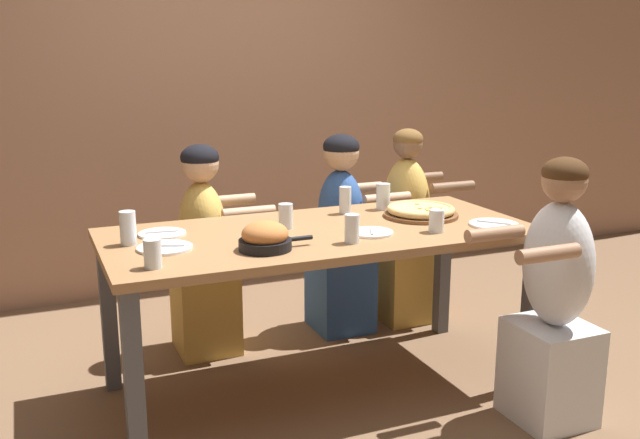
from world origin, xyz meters
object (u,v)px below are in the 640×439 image
drinking_glass_c (153,255)px  empty_plate_a (372,232)px  empty_plate_c (494,224)px  drinking_glass_g (436,222)px  diner_far_right (406,235)px  empty_plate_b (162,234)px  drinking_glass_b (286,218)px  drinking_glass_e (345,200)px  drinking_glass_a (352,231)px  drinking_glass_d (128,230)px  skillet_bowl (265,238)px  pizza_board_main (421,211)px  drinking_glass_f (383,198)px  empty_plate_d (165,248)px  diner_far_midright (341,241)px  diner_far_midleft (204,258)px  diner_near_right (554,304)px

drinking_glass_c → empty_plate_a: bearing=8.0°
empty_plate_c → drinking_glass_c: (-1.62, -0.06, 0.04)m
drinking_glass_g → diner_far_right: diner_far_right is taller
empty_plate_a → empty_plate_b: size_ratio=0.93×
drinking_glass_b → drinking_glass_e: 0.43m
empty_plate_a → drinking_glass_g: 0.30m
drinking_glass_a → drinking_glass_d: drinking_glass_d is taller
drinking_glass_c → diner_far_right: diner_far_right is taller
drinking_glass_c → drinking_glass_b: bearing=29.3°
skillet_bowl → pizza_board_main: bearing=17.0°
empty_plate_c → drinking_glass_f: drinking_glass_f is taller
empty_plate_d → drinking_glass_b: bearing=12.8°
diner_far_midright → empty_plate_d: bearing=-57.9°
empty_plate_b → pizza_board_main: bearing=-6.1°
empty_plate_a → empty_plate_c: size_ratio=0.85×
drinking_glass_f → drinking_glass_g: size_ratio=1.31×
drinking_glass_a → drinking_glass_b: 0.39m
drinking_glass_f → skillet_bowl: bearing=-148.4°
diner_far_right → empty_plate_c: bearing=-3.1°
pizza_board_main → diner_far_right: bearing=66.0°
empty_plate_a → drinking_glass_f: bearing=56.6°
pizza_board_main → diner_far_right: diner_far_right is taller
drinking_glass_c → diner_far_midright: diner_far_midright is taller
drinking_glass_e → diner_far_midright: size_ratio=0.12×
skillet_bowl → drinking_glass_e: size_ratio=2.32×
diner_far_midright → diner_far_midleft: 0.81m
drinking_glass_b → drinking_glass_g: (0.62, -0.32, -0.01)m
drinking_glass_e → diner_far_midleft: bearing=148.0°
diner_far_right → empty_plate_d: bearing=-65.4°
empty_plate_b → diner_far_right: (1.54, 0.48, -0.28)m
pizza_board_main → drinking_glass_d: drinking_glass_d is taller
drinking_glass_g → diner_far_midright: (-0.06, 0.91, -0.31)m
pizza_board_main → diner_near_right: 0.82m
drinking_glass_d → diner_far_midleft: 0.82m
drinking_glass_c → drinking_glass_f: drinking_glass_f is taller
diner_far_midleft → drinking_glass_a: bearing=24.7°
empty_plate_b → drinking_glass_d: bearing=-145.5°
drinking_glass_c → drinking_glass_g: 1.30m
drinking_glass_c → diner_far_right: (1.66, 0.97, -0.32)m
empty_plate_b → drinking_glass_a: (0.73, -0.46, 0.05)m
empty_plate_c → empty_plate_d: bearing=172.8°
empty_plate_c → diner_far_midleft: diner_far_midleft is taller
empty_plate_d → drinking_glass_e: drinking_glass_e is taller
diner_near_right → empty_plate_b: bearing=60.2°
drinking_glass_a → diner_far_midright: bearing=67.9°
empty_plate_c → empty_plate_d: 1.54m
empty_plate_d → empty_plate_a: bearing=-6.7°
drinking_glass_f → diner_far_right: size_ratio=0.12×
empty_plate_a → diner_far_midleft: size_ratio=0.17×
pizza_board_main → drinking_glass_f: drinking_glass_f is taller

